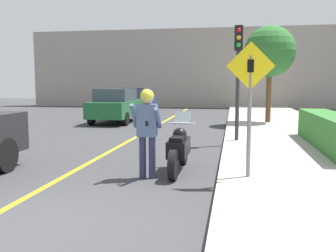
# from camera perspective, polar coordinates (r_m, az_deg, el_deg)

# --- Properties ---
(ground_plane) EXTENTS (80.00, 80.00, 0.00)m
(ground_plane) POSITION_cam_1_polar(r_m,az_deg,el_deg) (5.69, -21.83, -13.98)
(ground_plane) COLOR #38383A
(sidewalk_curb) EXTENTS (4.40, 44.00, 0.15)m
(sidewalk_curb) POSITION_cam_1_polar(r_m,az_deg,el_deg) (8.92, 22.30, -6.10)
(sidewalk_curb) COLOR #ADA89E
(sidewalk_curb) RESTS_ON ground
(road_center_line) EXTENTS (0.12, 36.00, 0.01)m
(road_center_line) POSITION_cam_1_polar(r_m,az_deg,el_deg) (11.24, -8.24, -3.50)
(road_center_line) COLOR yellow
(road_center_line) RESTS_ON ground
(building_backdrop) EXTENTS (28.00, 1.20, 6.27)m
(building_backdrop) POSITION_cam_1_polar(r_m,az_deg,el_deg) (30.67, 4.62, 8.73)
(building_backdrop) COLOR gray
(building_backdrop) RESTS_ON ground
(motorcycle) EXTENTS (0.62, 2.17, 1.30)m
(motorcycle) POSITION_cam_1_polar(r_m,az_deg,el_deg) (8.27, 1.66, -3.53)
(motorcycle) COLOR black
(motorcycle) RESTS_ON ground
(person_biker) EXTENTS (0.59, 0.49, 1.83)m
(person_biker) POSITION_cam_1_polar(r_m,az_deg,el_deg) (7.60, -3.21, 0.42)
(person_biker) COLOR #282D4C
(person_biker) RESTS_ON ground
(crossing_sign) EXTENTS (0.91, 0.08, 2.58)m
(crossing_sign) POSITION_cam_1_polar(r_m,az_deg,el_deg) (7.27, 12.36, 4.41)
(crossing_sign) COLOR slate
(crossing_sign) RESTS_ON sidewalk_curb
(traffic_light) EXTENTS (0.26, 0.30, 3.56)m
(traffic_light) POSITION_cam_1_polar(r_m,az_deg,el_deg) (11.96, 10.64, 9.71)
(traffic_light) COLOR #2D2D30
(traffic_light) RESTS_ON sidewalk_curb
(hedge_row) EXTENTS (0.90, 5.40, 0.92)m
(hedge_row) POSITION_cam_1_polar(r_m,az_deg,el_deg) (11.50, 23.59, -0.72)
(hedge_row) COLOR #33702D
(hedge_row) RESTS_ON sidewalk_curb
(street_tree) EXTENTS (2.33, 2.33, 4.41)m
(street_tree) POSITION_cam_1_polar(r_m,az_deg,el_deg) (18.00, 15.27, 10.85)
(street_tree) COLOR brown
(street_tree) RESTS_ON sidewalk_curb
(parked_car_green) EXTENTS (1.88, 4.20, 1.68)m
(parked_car_green) POSITION_cam_1_polar(r_m,az_deg,el_deg) (18.78, -7.86, 3.14)
(parked_car_green) COLOR black
(parked_car_green) RESTS_ON ground
(parked_car_blue) EXTENTS (1.88, 4.20, 1.68)m
(parked_car_blue) POSITION_cam_1_polar(r_m,az_deg,el_deg) (24.23, -4.90, 3.93)
(parked_car_blue) COLOR black
(parked_car_blue) RESTS_ON ground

